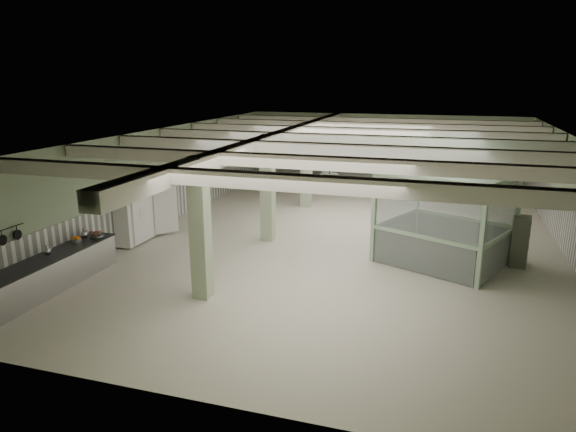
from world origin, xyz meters
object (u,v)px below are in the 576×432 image
(prep_counter, at_px, (43,276))
(guard_booth, at_px, (447,201))
(walkin_cooler, at_px, (141,210))
(filing_cabinet, at_px, (520,241))

(prep_counter, height_order, guard_booth, guard_booth)
(walkin_cooler, distance_m, guard_booth, 9.95)
(prep_counter, xyz_separation_m, walkin_cooler, (-0.08, 4.74, 0.59))
(filing_cabinet, bearing_deg, prep_counter, -146.00)
(walkin_cooler, height_order, filing_cabinet, walkin_cooler)
(prep_counter, relative_size, walkin_cooler, 2.20)
(guard_booth, xyz_separation_m, filing_cabinet, (2.15, 0.35, -1.14))
(guard_booth, bearing_deg, walkin_cooler, -151.56)
(prep_counter, bearing_deg, filing_cabinet, 26.02)
(walkin_cooler, bearing_deg, guard_booth, 4.32)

